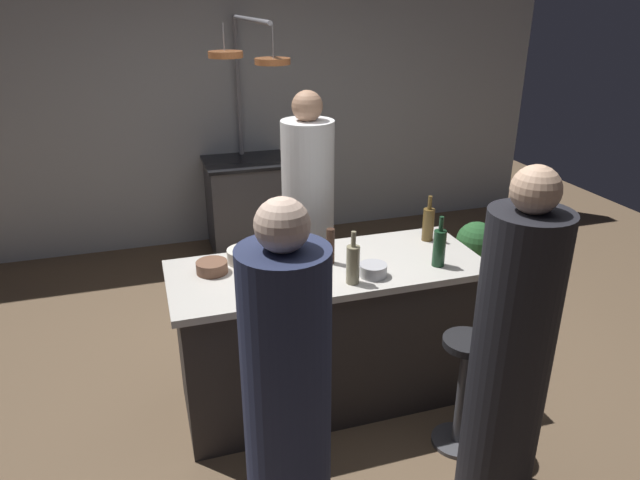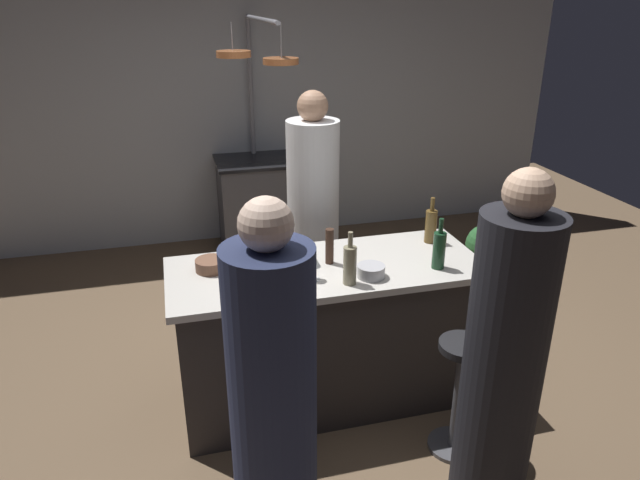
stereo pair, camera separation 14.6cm
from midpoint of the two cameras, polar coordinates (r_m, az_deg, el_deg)
ground_plane at (r=3.77m, az=1.75°, el=-15.03°), size 9.00×9.00×0.00m
back_wall at (r=5.85m, az=-6.24°, el=12.76°), size 6.40×0.16×2.60m
kitchen_island at (r=3.51m, az=1.84°, el=-9.20°), size 1.80×0.72×0.90m
stove_range at (r=5.68m, az=-5.23°, el=3.58°), size 0.80×0.64×0.89m
chef at (r=4.17m, az=0.33°, el=1.74°), size 0.37×0.37×1.75m
bar_stool_left at (r=2.98m, az=-3.99°, el=-17.86°), size 0.28×0.28×0.68m
guest_left at (r=2.43m, az=-2.87°, el=-16.30°), size 0.36×0.36×1.68m
bar_stool_right at (r=3.28m, az=14.82°, el=-14.27°), size 0.28×0.28×0.68m
guest_right at (r=2.80m, az=19.06°, el=-11.56°), size 0.36×0.36×1.70m
overhead_pot_rack at (r=4.92m, az=-5.37°, el=15.06°), size 0.60×1.46×2.17m
potted_plant at (r=5.22m, az=16.83°, el=-0.91°), size 0.36×0.36×0.52m
pepper_mill at (r=3.29m, az=2.22°, el=-0.63°), size 0.05×0.05×0.21m
wine_bottle_rose at (r=3.08m, az=-3.78°, el=-2.19°), size 0.07×0.07×0.30m
wine_bottle_white at (r=3.06m, az=4.33°, el=-2.41°), size 0.07×0.07×0.30m
wine_bottle_amber at (r=3.65m, az=12.00°, el=1.41°), size 0.07×0.07×0.29m
wine_bottle_green at (r=3.31m, az=12.90°, el=-0.92°), size 0.07×0.07×0.30m
wine_glass_by_chef at (r=3.25m, az=-3.29°, el=-0.99°), size 0.07×0.07×0.15m
wine_glass_near_right_guest at (r=3.09m, az=0.81°, el=-2.24°), size 0.07×0.07×0.15m
mixing_bowl_ceramic at (r=3.37m, az=-6.20°, el=-1.40°), size 0.21×0.21×0.08m
mixing_bowl_wooden at (r=3.27m, az=-9.45°, el=-2.45°), size 0.17×0.17×0.07m
mixing_bowl_steel at (r=3.18m, az=6.36°, el=-3.09°), size 0.15×0.15×0.07m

